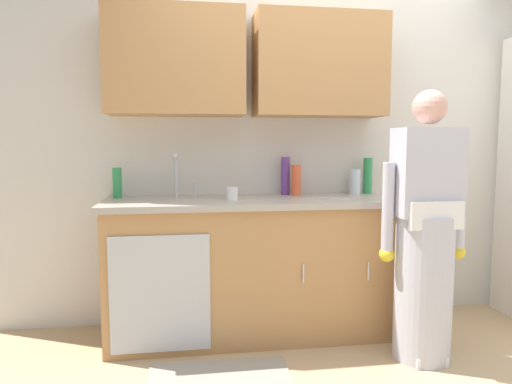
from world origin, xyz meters
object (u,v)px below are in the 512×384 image
object	(u,v)px
bottle_water_tall	(296,180)
knife_on_counter	(332,198)
sink	(182,202)
cup_by_sink	(232,194)
bottle_water_short	(117,183)
bottle_dish_liquid	(285,176)
person_at_sink	(425,247)
bottle_soap	(355,182)
bottle_cleaner_spray	(368,176)

from	to	relation	value
bottle_water_tall	knife_on_counter	distance (m)	0.32
sink	cup_by_sink	size ratio (longest dim) A/B	5.93
sink	cup_by_sink	distance (m)	0.34
bottle_water_short	bottle_dish_liquid	world-z (taller)	bottle_dish_liquid
bottle_dish_liquid	bottle_water_tall	xyz separation A→B (m)	(0.07, -0.06, -0.03)
person_at_sink	bottle_dish_liquid	size ratio (longest dim) A/B	5.90
bottle_water_tall	bottle_soap	size ratio (longest dim) A/B	1.18
sink	bottle_soap	size ratio (longest dim) A/B	2.72
bottle_dish_liquid	cup_by_sink	size ratio (longest dim) A/B	3.26
bottle_water_tall	bottle_cleaner_spray	distance (m)	0.56
person_at_sink	cup_by_sink	size ratio (longest dim) A/B	19.22
cup_by_sink	bottle_water_short	bearing A→B (deg)	163.94
cup_by_sink	knife_on_counter	size ratio (longest dim) A/B	0.35
bottle_water_tall	bottle_soap	bearing A→B (deg)	1.49
person_at_sink	bottle_water_short	size ratio (longest dim) A/B	7.82
bottle_soap	cup_by_sink	xyz separation A→B (m)	(-0.93, -0.22, -0.05)
bottle_cleaner_spray	knife_on_counter	world-z (taller)	bottle_cleaner_spray
bottle_water_tall	bottle_cleaner_spray	bearing A→B (deg)	5.21
bottle_cleaner_spray	knife_on_counter	xyz separation A→B (m)	(-0.37, -0.29, -0.13)
person_at_sink	knife_on_counter	world-z (taller)	person_at_sink
sink	bottle_water_short	bearing A→B (deg)	159.49
sink	person_at_sink	xyz separation A→B (m)	(1.44, -0.53, -0.23)
bottle_water_short	bottle_soap	size ratio (longest dim) A/B	1.13
sink	bottle_water_short	world-z (taller)	sink
bottle_dish_liquid	knife_on_counter	xyz separation A→B (m)	(0.26, -0.30, -0.13)
bottle_water_short	knife_on_counter	world-z (taller)	bottle_water_short
sink	person_at_sink	size ratio (longest dim) A/B	0.31
bottle_dish_liquid	bottle_soap	bearing A→B (deg)	-5.12
bottle_cleaner_spray	knife_on_counter	distance (m)	0.49
sink	cup_by_sink	bearing A→B (deg)	-9.84
bottle_dish_liquid	bottle_soap	world-z (taller)	bottle_dish_liquid
bottle_soap	knife_on_counter	bearing A→B (deg)	-135.35
person_at_sink	cup_by_sink	bearing A→B (deg)	156.83
person_at_sink	knife_on_counter	distance (m)	0.68
bottle_dish_liquid	bottle_cleaner_spray	distance (m)	0.63
bottle_soap	bottle_cleaner_spray	xyz separation A→B (m)	(0.11, 0.04, 0.04)
bottle_cleaner_spray	cup_by_sink	xyz separation A→B (m)	(-1.04, -0.26, -0.09)
bottle_water_short	bottle_dish_liquid	bearing A→B (deg)	2.38
person_at_sink	knife_on_counter	xyz separation A→B (m)	(-0.44, 0.45, 0.25)
bottle_dish_liquid	knife_on_counter	distance (m)	0.42
bottle_dish_liquid	bottle_water_tall	world-z (taller)	bottle_dish_liquid
bottle_soap	knife_on_counter	world-z (taller)	bottle_soap
person_at_sink	bottle_cleaner_spray	bearing A→B (deg)	95.48
cup_by_sink	knife_on_counter	world-z (taller)	cup_by_sink
bottle_water_short	cup_by_sink	bearing A→B (deg)	-16.06
person_at_sink	bottle_water_tall	size ratio (longest dim) A/B	7.45
cup_by_sink	bottle_water_tall	bearing A→B (deg)	23.67
sink	person_at_sink	world-z (taller)	person_at_sink
bottle_water_short	bottle_dish_liquid	xyz separation A→B (m)	(1.18, 0.05, 0.03)
bottle_water_short	bottle_water_tall	distance (m)	1.25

